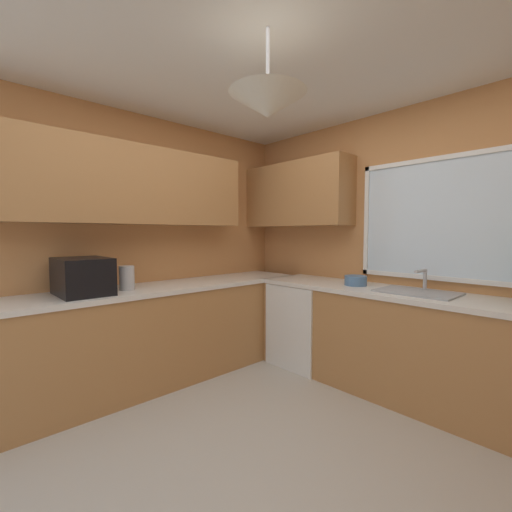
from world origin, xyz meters
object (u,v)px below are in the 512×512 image
object	(u,v)px
sink_assembly	(417,292)
bowl	(356,281)
dishwasher	(306,324)
microwave	(83,276)
kettle	(127,278)

from	to	relation	value
sink_assembly	bowl	world-z (taller)	sink_assembly
sink_assembly	bowl	distance (m)	0.56
sink_assembly	dishwasher	bearing A→B (deg)	-178.11
microwave	bowl	xyz separation A→B (m)	(1.21, 2.00, -0.10)
kettle	bowl	size ratio (longest dim) A/B	1.02
kettle	sink_assembly	xyz separation A→B (m)	(1.75, 1.67, -0.09)
sink_assembly	bowl	size ratio (longest dim) A/B	2.95
kettle	dishwasher	bearing A→B (deg)	68.57
dishwasher	sink_assembly	size ratio (longest dim) A/B	1.42
microwave	kettle	xyz separation A→B (m)	(0.02, 0.34, -0.04)
dishwasher	kettle	world-z (taller)	kettle
sink_assembly	bowl	bearing A→B (deg)	-179.33
dishwasher	bowl	size ratio (longest dim) A/B	4.18
dishwasher	kettle	xyz separation A→B (m)	(-0.64, -1.63, 0.57)
kettle	bowl	bearing A→B (deg)	54.26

